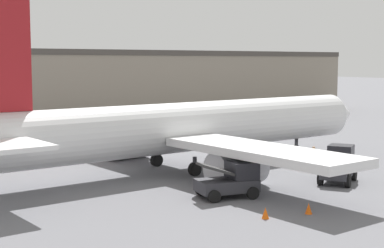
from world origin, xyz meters
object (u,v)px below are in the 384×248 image
(ground_crew_worker, at_px, (314,157))
(safety_cone_far, at_px, (309,208))
(safety_cone_near, at_px, (265,213))
(belt_loader_truck, at_px, (231,180))
(baggage_tug, at_px, (339,165))
(airplane, at_px, (179,128))

(ground_crew_worker, bearing_deg, safety_cone_far, -102.51)
(ground_crew_worker, height_order, safety_cone_near, ground_crew_worker)
(ground_crew_worker, xyz_separation_m, belt_loader_truck, (-10.09, -3.50, 0.10))
(baggage_tug, relative_size, safety_cone_near, 6.66)
(ground_crew_worker, bearing_deg, safety_cone_near, -110.68)
(baggage_tug, xyz_separation_m, belt_loader_truck, (-8.09, 0.57, -0.09))
(baggage_tug, distance_m, belt_loader_truck, 8.11)
(baggage_tug, height_order, safety_cone_far, baggage_tug)
(baggage_tug, bearing_deg, safety_cone_near, 171.20)
(safety_cone_near, bearing_deg, safety_cone_far, -12.90)
(airplane, xyz_separation_m, ground_crew_worker, (8.04, -4.84, -2.09))
(safety_cone_far, bearing_deg, safety_cone_near, 167.10)
(belt_loader_truck, bearing_deg, ground_crew_worker, 32.78)
(baggage_tug, height_order, safety_cone_near, baggage_tug)
(baggage_tug, distance_m, safety_cone_far, 8.51)
(ground_crew_worker, relative_size, baggage_tug, 0.44)
(ground_crew_worker, distance_m, safety_cone_near, 14.07)
(belt_loader_truck, xyz_separation_m, safety_cone_far, (0.90, -5.05, -0.68))
(baggage_tug, relative_size, belt_loader_truck, 1.01)
(ground_crew_worker, relative_size, safety_cone_near, 2.92)
(airplane, height_order, safety_cone_far, airplane)
(ground_crew_worker, height_order, belt_loader_truck, belt_loader_truck)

